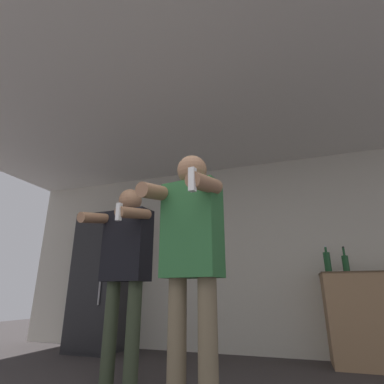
{
  "coord_description": "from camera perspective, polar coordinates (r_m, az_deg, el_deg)",
  "views": [
    {
      "loc": [
        0.74,
        -0.99,
        0.75
      ],
      "look_at": [
        0.11,
        0.85,
        1.4
      ],
      "focal_mm": 28.0,
      "sensor_mm": 36.0,
      "label": 1
    }
  ],
  "objects": [
    {
      "name": "person_woman_foreground",
      "position": [
        1.95,
        -0.18,
        -10.68
      ],
      "size": [
        0.51,
        0.5,
        1.67
      ],
      "color": "#75664C",
      "rests_on": "ground_plane"
    },
    {
      "name": "refrigerator",
      "position": [
        4.65,
        -16.47,
        -15.77
      ],
      "size": [
        0.65,
        0.74,
        1.84
      ],
      "color": "#262628",
      "rests_on": "ground_plane"
    },
    {
      "name": "wall_back",
      "position": [
        4.3,
        8.97,
        -11.33
      ],
      "size": [
        7.0,
        0.06,
        2.55
      ],
      "color": "beige",
      "rests_on": "ground_plane"
    },
    {
      "name": "bottle_brown_liquor",
      "position": [
        3.93,
        24.38,
        -12.0
      ],
      "size": [
        0.08,
        0.08,
        0.32
      ],
      "color": "#194723",
      "rests_on": "counter"
    },
    {
      "name": "bottle_dark_rum",
      "position": [
        3.95,
        27.21,
        -11.9
      ],
      "size": [
        0.07,
        0.07,
        0.3
      ],
      "color": "#194723",
      "rests_on": "counter"
    },
    {
      "name": "counter",
      "position": [
        4.01,
        32.6,
        -19.66
      ],
      "size": [
        1.14,
        0.54,
        0.96
      ],
      "color": "#997551",
      "rests_on": "ground_plane"
    },
    {
      "name": "ceiling_slab",
      "position": [
        3.25,
        2.42,
        15.66
      ],
      "size": [
        7.0,
        3.71,
        0.05
      ],
      "color": "silver",
      "rests_on": "wall_back"
    },
    {
      "name": "person_man_side",
      "position": [
        2.77,
        -12.59,
        -12.32
      ],
      "size": [
        0.54,
        0.56,
        1.68
      ],
      "color": "#38422D",
      "rests_on": "ground_plane"
    }
  ]
}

